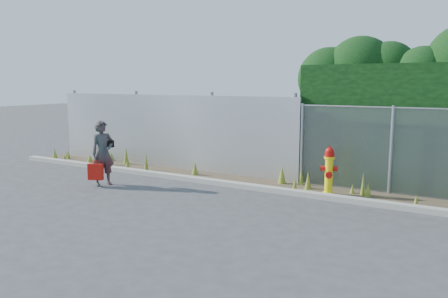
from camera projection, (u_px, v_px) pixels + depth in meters
ground at (203, 206)px, 9.16m from camera, size 80.00×80.00×0.00m
curb at (243, 186)px, 10.69m from camera, size 16.00×0.22×0.12m
weed_strip at (223, 175)px, 11.69m from camera, size 16.00×1.29×0.53m
corrugated_fence at (166, 131)px, 13.18m from camera, size 8.50×0.21×2.30m
chainlink_fence at (442, 154)px, 9.46m from camera, size 6.50×0.07×2.05m
hedge at (447, 101)px, 10.25m from camera, size 7.69×2.00×3.93m
fire_hydrant at (329, 172)px, 9.95m from camera, size 0.38×0.34×1.14m
woman at (103, 153)px, 10.89m from camera, size 0.58×0.70×1.63m
red_tote_bag at (96, 172)px, 10.76m from camera, size 0.37×0.13×0.48m
black_shoulder_bag at (109, 144)px, 11.02m from camera, size 0.24×0.10×0.18m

